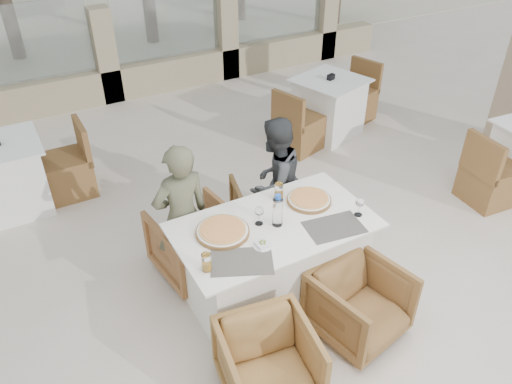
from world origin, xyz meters
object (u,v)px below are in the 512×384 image
armchair_near_right (359,304)px  beer_glass_right (279,191)px  bg_table_b (328,107)px  pizza_right (309,199)px  diner_left (182,217)px  bg_table_a (7,177)px  wine_glass_corner (359,206)px  beer_glass_left (206,262)px  diner_right (274,182)px  water_bottle (278,210)px  wine_glass_centre (259,215)px  armchair_far_left (195,242)px  pizza_left (223,231)px  armchair_near_left (268,364)px  dining_table (273,260)px  armchair_far_right (265,207)px  olive_dish (263,244)px

armchair_near_right → beer_glass_right: bearing=88.4°
bg_table_b → pizza_right: bearing=-146.4°
diner_left → bg_table_a: diner_left is taller
wine_glass_corner → beer_glass_left: (-1.34, 0.01, -0.02)m
diner_left → diner_right: size_ratio=1.06×
water_bottle → wine_glass_centre: water_bottle is taller
diner_right → bg_table_a: size_ratio=0.79×
armchair_far_left → diner_left: 0.38m
pizza_left → diner_right: 1.02m
water_bottle → beer_glass_left: water_bottle is taller
pizza_right → armchair_far_left: pizza_right is taller
beer_glass_left → armchair_near_left: 0.82m
wine_glass_corner → bg_table_b: bearing=58.3°
pizza_right → bg_table_b: bearing=50.1°
armchair_near_left → bg_table_a: (-1.28, 3.27, 0.09)m
beer_glass_right → armchair_far_left: size_ratio=0.21×
dining_table → armchair_near_left: 0.96m
wine_glass_centre → water_bottle: bearing=-31.7°
pizza_left → diner_right: diner_right is taller
wine_glass_centre → bg_table_b: size_ratio=0.11×
wine_glass_centre → armchair_far_right: wine_glass_centre is taller
olive_dish → armchair_near_right: bearing=-39.6°
beer_glass_left → bg_table_a: 2.93m
wine_glass_centre → wine_glass_corner: same height
beer_glass_left → bg_table_a: size_ratio=0.09×
beer_glass_left → water_bottle: bearing=16.1°
bg_table_a → armchair_near_right: bearing=-55.3°
dining_table → armchair_far_right: size_ratio=2.58×
dining_table → diner_right: 0.84m
armchair_far_right → armchair_near_right: 1.49m
wine_glass_corner → armchair_far_left: bearing=143.2°
armchair_near_left → beer_glass_left: bearing=114.4°
pizza_left → beer_glass_right: size_ratio=2.79×
armchair_near_left → bg_table_a: bg_table_a is taller
dining_table → bg_table_a: same height
pizza_left → armchair_far_left: 0.70m
water_bottle → armchair_far_right: (0.37, 0.82, -0.63)m
wine_glass_corner → beer_glass_right: wine_glass_corner is taller
dining_table → wine_glass_corner: 0.84m
wine_glass_centre → olive_dish: size_ratio=1.67×
pizza_left → pizza_right: pizza_left is taller
pizza_left → armchair_near_right: 1.21m
pizza_left → water_bottle: bearing=-14.1°
pizza_left → dining_table: bearing=-13.0°
pizza_right → beer_glass_left: beer_glass_left is taller
water_bottle → beer_glass_left: (-0.70, -0.20, -0.07)m
water_bottle → bg_table_a: size_ratio=0.17×
diner_left → wine_glass_centre: bearing=129.5°
pizza_left → bg_table_b: pizza_left is taller
beer_glass_left → wine_glass_centre: bearing=25.6°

